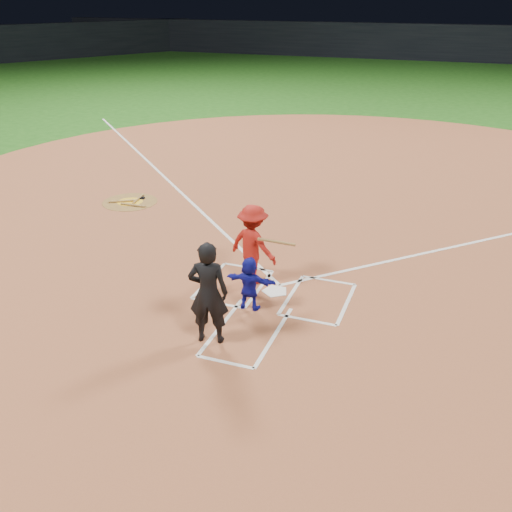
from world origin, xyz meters
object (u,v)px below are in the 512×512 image
(home_plate, at_px, (275,291))
(batter_at_plate, at_px, (253,245))
(on_deck_circle, at_px, (130,202))
(catcher, at_px, (250,283))
(umpire, at_px, (208,293))

(home_plate, distance_m, batter_at_plate, 1.13)
(on_deck_circle, bearing_deg, catcher, -39.54)
(on_deck_circle, bearing_deg, home_plate, -32.94)
(home_plate, relative_size, catcher, 0.52)
(home_plate, bearing_deg, umpire, 76.17)
(umpire, bearing_deg, home_plate, -117.33)
(on_deck_circle, distance_m, umpire, 8.37)
(catcher, xyz_separation_m, umpire, (-0.28, -1.37, 0.43))
(batter_at_plate, bearing_deg, catcher, -72.89)
(home_plate, distance_m, catcher, 1.06)
(batter_at_plate, bearing_deg, umpire, -88.41)
(catcher, xyz_separation_m, batter_at_plate, (-0.35, 1.12, 0.34))
(home_plate, xyz_separation_m, catcher, (-0.27, -0.86, 0.57))
(umpire, height_order, batter_at_plate, umpire)
(umpire, xyz_separation_m, batter_at_plate, (-0.07, 2.50, -0.09))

